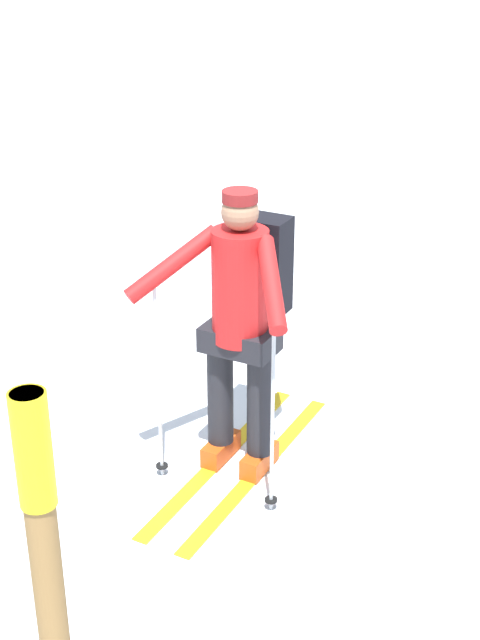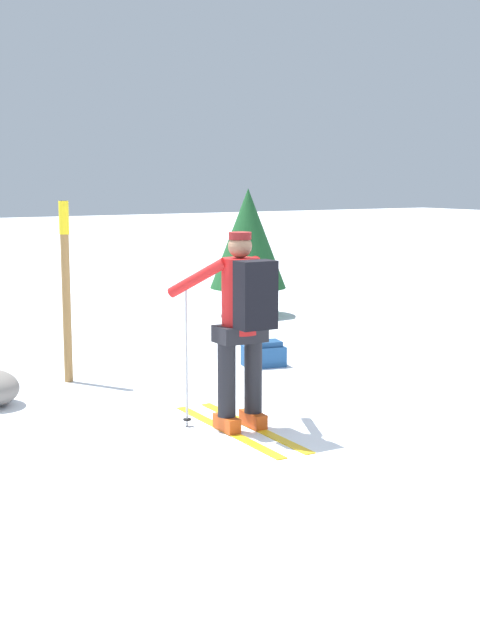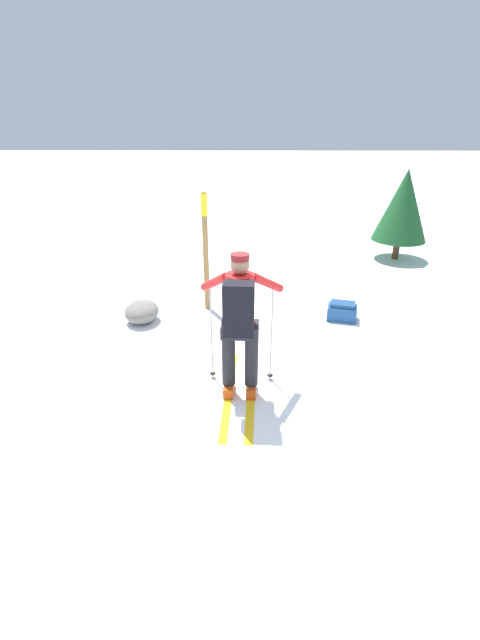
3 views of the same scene
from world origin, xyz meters
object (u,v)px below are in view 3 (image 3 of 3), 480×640
(trail_marker, at_px, (205,245))
(dropped_backpack, at_px, (342,311))
(skier, at_px, (240,320))
(rock_boulder, at_px, (142,312))
(pine_tree, at_px, (403,205))

(trail_marker, bearing_deg, dropped_backpack, 78.70)
(skier, distance_m, rock_boulder, 2.59)
(skier, distance_m, trail_marker, 2.54)
(dropped_backpack, relative_size, pine_tree, 0.26)
(dropped_backpack, relative_size, trail_marker, 0.27)
(rock_boulder, xyz_separation_m, pine_tree, (-3.35, 4.97, 1.01))
(dropped_backpack, xyz_separation_m, trail_marker, (-0.43, -2.14, 0.94))
(dropped_backpack, bearing_deg, skier, -37.53)
(trail_marker, distance_m, rock_boulder, 1.44)
(dropped_backpack, xyz_separation_m, pine_tree, (-3.24, 1.86, 1.04))
(skier, distance_m, dropped_backpack, 2.71)
(skier, relative_size, trail_marker, 0.94)
(trail_marker, xyz_separation_m, rock_boulder, (0.54, -0.97, -0.91))
(rock_boulder, height_order, pine_tree, pine_tree)
(dropped_backpack, bearing_deg, trail_marker, -101.30)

